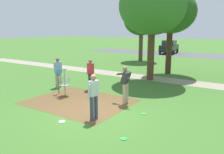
# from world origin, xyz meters

# --- Properties ---
(ground_plane) EXTENTS (160.00, 160.00, 0.00)m
(ground_plane) POSITION_xyz_m (0.00, 0.00, 0.00)
(ground_plane) COLOR #3D6B28
(dirt_tee_pad) EXTENTS (4.59, 3.69, 0.01)m
(dirt_tee_pad) POSITION_xyz_m (-1.65, 1.04, 0.00)
(dirt_tee_pad) COLOR brown
(dirt_tee_pad) RESTS_ON ground
(disc_golf_basket) EXTENTS (0.98, 0.58, 1.39)m
(disc_golf_basket) POSITION_xyz_m (-2.97, 1.39, 0.75)
(disc_golf_basket) COLOR #9E9EA3
(disc_golf_basket) RESTS_ON ground
(player_foreground_watching) EXTENTS (1.10, 0.51, 1.71)m
(player_foreground_watching) POSITION_xyz_m (0.27, 1.97, 0.99)
(player_foreground_watching) COLOR tan
(player_foreground_watching) RESTS_ON ground
(player_throwing) EXTENTS (0.42, 0.48, 1.71)m
(player_throwing) POSITION_xyz_m (0.25, -0.31, 0.97)
(player_throwing) COLOR #384260
(player_throwing) RESTS_ON ground
(player_waiting_left) EXTENTS (0.45, 0.48, 1.71)m
(player_waiting_left) POSITION_xyz_m (-4.50, 2.47, 0.97)
(player_waiting_left) COLOR tan
(player_waiting_left) RESTS_ON ground
(player_waiting_right) EXTENTS (0.49, 0.43, 1.71)m
(player_waiting_right) POSITION_xyz_m (-2.58, 3.04, 0.97)
(player_waiting_right) COLOR #384260
(player_waiting_right) RESTS_ON ground
(frisbee_near_basket) EXTENTS (0.24, 0.24, 0.02)m
(frisbee_near_basket) POSITION_xyz_m (-0.58, -1.14, 0.01)
(frisbee_near_basket) COLOR white
(frisbee_near_basket) RESTS_ON ground
(frisbee_by_tee) EXTENTS (0.21, 0.21, 0.02)m
(frisbee_by_tee) POSITION_xyz_m (1.56, 1.20, 0.01)
(frisbee_by_tee) COLOR green
(frisbee_by_tee) RESTS_ON ground
(frisbee_mid_grass) EXTENTS (0.21, 0.21, 0.02)m
(frisbee_mid_grass) POSITION_xyz_m (1.97, -1.06, 0.01)
(frisbee_mid_grass) COLOR green
(frisbee_mid_grass) RESTS_ON ground
(tree_near_right) EXTENTS (3.63, 3.63, 5.76)m
(tree_near_right) POSITION_xyz_m (-5.69, 15.46, 4.18)
(tree_near_right) COLOR brown
(tree_near_right) RESTS_ON ground
(tree_mid_center) EXTENTS (3.64, 3.64, 6.09)m
(tree_mid_center) POSITION_xyz_m (-0.64, 9.97, 4.50)
(tree_mid_center) COLOR #422D1E
(tree_mid_center) RESTS_ON ground
(tree_mid_right) EXTENTS (4.22, 4.22, 6.52)m
(tree_mid_right) POSITION_xyz_m (-0.87, 7.20, 4.70)
(tree_mid_right) COLOR #4C3823
(tree_mid_right) RESTS_ON ground
(parking_lot_strip) EXTENTS (36.00, 6.00, 0.01)m
(parking_lot_strip) POSITION_xyz_m (0.00, 24.34, 0.00)
(parking_lot_strip) COLOR #4C4C51
(parking_lot_strip) RESTS_ON ground
(parked_car_leftmost) EXTENTS (2.31, 4.37, 1.84)m
(parked_car_leftmost) POSITION_xyz_m (-5.81, 24.62, 0.92)
(parked_car_leftmost) COLOR black
(parked_car_leftmost) RESTS_ON ground
(gravel_path) EXTENTS (40.00, 1.64, 0.00)m
(gravel_path) POSITION_xyz_m (0.00, 7.75, 0.00)
(gravel_path) COLOR gray
(gravel_path) RESTS_ON ground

